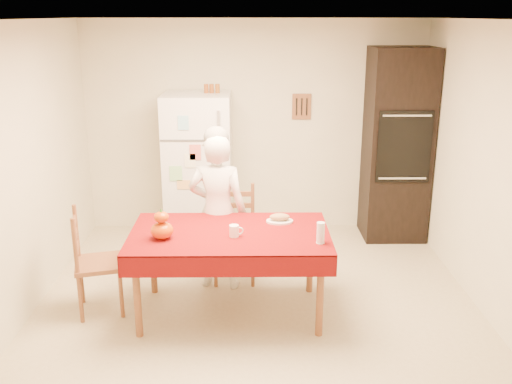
{
  "coord_description": "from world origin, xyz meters",
  "views": [
    {
      "loc": [
        -0.06,
        -4.45,
        2.54
      ],
      "look_at": [
        -0.01,
        0.2,
        1.09
      ],
      "focal_mm": 40.0,
      "sensor_mm": 36.0,
      "label": 1
    }
  ],
  "objects_px": {
    "refrigerator": "(199,168)",
    "bread_plate": "(280,221)",
    "pumpkin_lower": "(162,230)",
    "wine_glass": "(321,233)",
    "coffee_mug": "(234,231)",
    "chair_left": "(91,258)",
    "oven_cabinet": "(397,145)",
    "dining_table": "(230,240)",
    "seated_woman": "(218,212)",
    "chair_far": "(235,229)"
  },
  "relations": [
    {
      "from": "oven_cabinet",
      "to": "chair_left",
      "type": "bearing_deg",
      "value": -149.71
    },
    {
      "from": "dining_table",
      "to": "seated_woman",
      "type": "xyz_separation_m",
      "value": [
        -0.13,
        0.54,
        0.07
      ]
    },
    {
      "from": "refrigerator",
      "to": "bread_plate",
      "type": "xyz_separation_m",
      "value": [
        0.85,
        -1.55,
        -0.08
      ]
    },
    {
      "from": "bread_plate",
      "to": "chair_far",
      "type": "bearing_deg",
      "value": 130.41
    },
    {
      "from": "dining_table",
      "to": "bread_plate",
      "type": "height_order",
      "value": "bread_plate"
    },
    {
      "from": "pumpkin_lower",
      "to": "wine_glass",
      "type": "relative_size",
      "value": 1.07
    },
    {
      "from": "coffee_mug",
      "to": "oven_cabinet",
      "type": "bearing_deg",
      "value": 46.76
    },
    {
      "from": "oven_cabinet",
      "to": "chair_left",
      "type": "relative_size",
      "value": 2.32
    },
    {
      "from": "chair_left",
      "to": "pumpkin_lower",
      "type": "height_order",
      "value": "chair_left"
    },
    {
      "from": "seated_woman",
      "to": "pumpkin_lower",
      "type": "bearing_deg",
      "value": 66.28
    },
    {
      "from": "dining_table",
      "to": "seated_woman",
      "type": "distance_m",
      "value": 0.55
    },
    {
      "from": "oven_cabinet",
      "to": "chair_left",
      "type": "distance_m",
      "value": 3.62
    },
    {
      "from": "dining_table",
      "to": "pumpkin_lower",
      "type": "relative_size",
      "value": 8.99
    },
    {
      "from": "chair_left",
      "to": "bread_plate",
      "type": "distance_m",
      "value": 1.69
    },
    {
      "from": "chair_far",
      "to": "pumpkin_lower",
      "type": "height_order",
      "value": "chair_far"
    },
    {
      "from": "coffee_mug",
      "to": "pumpkin_lower",
      "type": "relative_size",
      "value": 0.53
    },
    {
      "from": "chair_far",
      "to": "wine_glass",
      "type": "height_order",
      "value": "chair_far"
    },
    {
      "from": "chair_far",
      "to": "coffee_mug",
      "type": "height_order",
      "value": "chair_far"
    },
    {
      "from": "coffee_mug",
      "to": "pumpkin_lower",
      "type": "xyz_separation_m",
      "value": [
        -0.59,
        -0.03,
        0.02
      ]
    },
    {
      "from": "refrigerator",
      "to": "pumpkin_lower",
      "type": "relative_size",
      "value": 8.99
    },
    {
      "from": "refrigerator",
      "to": "chair_far",
      "type": "relative_size",
      "value": 1.79
    },
    {
      "from": "dining_table",
      "to": "chair_far",
      "type": "bearing_deg",
      "value": 88.37
    },
    {
      "from": "oven_cabinet",
      "to": "seated_woman",
      "type": "xyz_separation_m",
      "value": [
        -2.0,
        -1.3,
        -0.34
      ]
    },
    {
      "from": "refrigerator",
      "to": "dining_table",
      "type": "relative_size",
      "value": 1.0
    },
    {
      "from": "refrigerator",
      "to": "seated_woman",
      "type": "height_order",
      "value": "refrigerator"
    },
    {
      "from": "pumpkin_lower",
      "to": "wine_glass",
      "type": "distance_m",
      "value": 1.3
    },
    {
      "from": "chair_left",
      "to": "coffee_mug",
      "type": "xyz_separation_m",
      "value": [
        1.26,
        -0.14,
        0.3
      ]
    },
    {
      "from": "coffee_mug",
      "to": "pumpkin_lower",
      "type": "bearing_deg",
      "value": -176.63
    },
    {
      "from": "pumpkin_lower",
      "to": "wine_glass",
      "type": "bearing_deg",
      "value": -4.96
    },
    {
      "from": "coffee_mug",
      "to": "refrigerator",
      "type": "bearing_deg",
      "value": 103.55
    },
    {
      "from": "refrigerator",
      "to": "oven_cabinet",
      "type": "xyz_separation_m",
      "value": [
        2.28,
        0.05,
        0.25
      ]
    },
    {
      "from": "refrigerator",
      "to": "pumpkin_lower",
      "type": "bearing_deg",
      "value": -94.1
    },
    {
      "from": "chair_far",
      "to": "bread_plate",
      "type": "distance_m",
      "value": 0.7
    },
    {
      "from": "pumpkin_lower",
      "to": "oven_cabinet",
      "type": "bearing_deg",
      "value": 39.24
    },
    {
      "from": "seated_woman",
      "to": "bread_plate",
      "type": "xyz_separation_m",
      "value": [
        0.57,
        -0.3,
        0.01
      ]
    },
    {
      "from": "seated_woman",
      "to": "bread_plate",
      "type": "height_order",
      "value": "seated_woman"
    },
    {
      "from": "dining_table",
      "to": "bread_plate",
      "type": "xyz_separation_m",
      "value": [
        0.44,
        0.24,
        0.08
      ]
    },
    {
      "from": "refrigerator",
      "to": "dining_table",
      "type": "bearing_deg",
      "value": -76.97
    },
    {
      "from": "dining_table",
      "to": "seated_woman",
      "type": "height_order",
      "value": "seated_woman"
    },
    {
      "from": "oven_cabinet",
      "to": "bread_plate",
      "type": "bearing_deg",
      "value": -131.69
    },
    {
      "from": "refrigerator",
      "to": "chair_left",
      "type": "height_order",
      "value": "refrigerator"
    },
    {
      "from": "pumpkin_lower",
      "to": "dining_table",
      "type": "bearing_deg",
      "value": 13.71
    },
    {
      "from": "chair_left",
      "to": "oven_cabinet",
      "type": "bearing_deg",
      "value": -74.12
    },
    {
      "from": "pumpkin_lower",
      "to": "wine_glass",
      "type": "xyz_separation_m",
      "value": [
        1.3,
        -0.11,
        0.02
      ]
    },
    {
      "from": "chair_far",
      "to": "chair_left",
      "type": "height_order",
      "value": "same"
    },
    {
      "from": "chair_left",
      "to": "coffee_mug",
      "type": "bearing_deg",
      "value": -110.74
    },
    {
      "from": "bread_plate",
      "to": "refrigerator",
      "type": "bearing_deg",
      "value": 118.81
    },
    {
      "from": "chair_far",
      "to": "seated_woman",
      "type": "distance_m",
      "value": 0.35
    },
    {
      "from": "refrigerator",
      "to": "chair_far",
      "type": "distance_m",
      "value": 1.2
    },
    {
      "from": "chair_far",
      "to": "seated_woman",
      "type": "bearing_deg",
      "value": -127.42
    }
  ]
}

